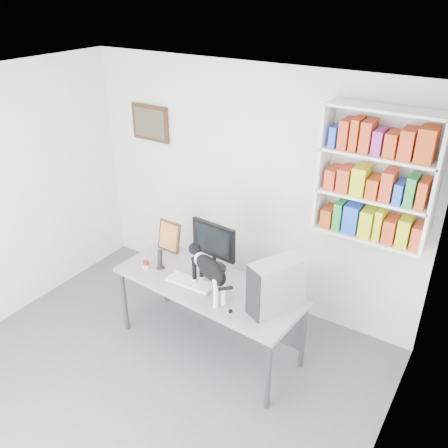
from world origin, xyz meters
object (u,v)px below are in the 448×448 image
object	(u,v)px
monitor	(214,247)
soup_can	(146,265)
pc_tower	(277,286)
bookshelf	(377,176)
leaning_print	(169,236)
speaker	(160,259)
desk	(209,316)
cat	(209,276)
keyboard	(191,282)

from	to	relation	value
monitor	soup_can	world-z (taller)	monitor
pc_tower	bookshelf	bearing A→B (deg)	88.78
monitor	pc_tower	distance (m)	0.85
bookshelf	leaning_print	xyz separation A→B (m)	(-1.91, -0.60, -0.89)
bookshelf	speaker	world-z (taller)	bookshelf
desk	cat	size ratio (longest dim) A/B	2.84
keyboard	pc_tower	xyz separation A→B (m)	(0.86, 0.09, 0.23)
keyboard	speaker	distance (m)	0.44
keyboard	pc_tower	bearing A→B (deg)	5.03
keyboard	pc_tower	size ratio (longest dim) A/B	0.97
pc_tower	cat	world-z (taller)	pc_tower
keyboard	bookshelf	bearing A→B (deg)	35.70
monitor	soup_can	size ratio (longest dim) A/B	6.02
speaker	cat	bearing A→B (deg)	-17.76
monitor	pc_tower	bearing A→B (deg)	-11.86
soup_can	cat	xyz separation A→B (m)	(0.80, -0.03, 0.16)
keyboard	leaning_print	xyz separation A→B (m)	(-0.57, 0.41, 0.15)
desk	pc_tower	xyz separation A→B (m)	(0.72, -0.01, 0.64)
monitor	bookshelf	bearing A→B (deg)	32.20
pc_tower	cat	size ratio (longest dim) A/B	0.73
pc_tower	soup_can	size ratio (longest dim) A/B	5.51
bookshelf	cat	size ratio (longest dim) A/B	1.86
keyboard	leaning_print	bearing A→B (deg)	143.48
bookshelf	keyboard	xyz separation A→B (m)	(-1.34, -1.00, -1.04)
speaker	keyboard	bearing A→B (deg)	-16.81
bookshelf	cat	bearing A→B (deg)	-135.87
leaning_print	soup_can	xyz separation A→B (m)	(0.03, -0.43, -0.13)
monitor	keyboard	size ratio (longest dim) A/B	1.13
desk	leaning_print	distance (m)	0.96
cat	bookshelf	bearing A→B (deg)	71.29
desk	leaning_print	bearing A→B (deg)	160.83
keyboard	desk	bearing A→B (deg)	34.92
monitor	soup_can	distance (m)	0.73
monitor	keyboard	distance (m)	0.42
soup_can	speaker	bearing A→B (deg)	36.80
desk	soup_can	size ratio (longest dim) A/B	21.35
leaning_print	speaker	bearing A→B (deg)	-63.82
monitor	pc_tower	xyz separation A→B (m)	(0.81, -0.24, -0.02)
bookshelf	monitor	distance (m)	1.66
leaning_print	monitor	bearing A→B (deg)	-3.54
desk	pc_tower	bearing A→B (deg)	3.52
pc_tower	cat	bearing A→B (deg)	-140.16
desk	speaker	distance (m)	0.76
leaning_print	cat	xyz separation A→B (m)	(0.83, -0.46, 0.03)
bookshelf	speaker	xyz separation A→B (m)	(-1.77, -0.94, -0.95)
soup_can	cat	distance (m)	0.81
bookshelf	leaning_print	bearing A→B (deg)	-162.65
keyboard	soup_can	bearing A→B (deg)	-179.01
monitor	keyboard	world-z (taller)	monitor
monitor	cat	distance (m)	0.44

